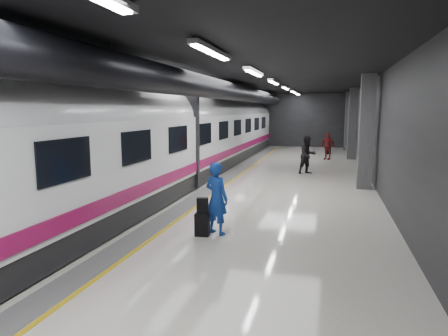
% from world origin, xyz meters
% --- Properties ---
extents(ground, '(40.00, 40.00, 0.00)m').
position_xyz_m(ground, '(0.00, 0.00, 0.00)').
color(ground, silver).
rests_on(ground, ground).
extents(platform_hall, '(10.02, 40.02, 4.51)m').
position_xyz_m(platform_hall, '(-0.29, 0.96, 3.54)').
color(platform_hall, black).
rests_on(platform_hall, ground).
extents(train, '(3.05, 38.00, 4.05)m').
position_xyz_m(train, '(-3.25, -0.00, 2.07)').
color(train, black).
rests_on(train, ground).
extents(traveler_main, '(0.80, 0.68, 1.85)m').
position_xyz_m(traveler_main, '(0.47, -5.20, 0.92)').
color(traveler_main, blue).
rests_on(traveler_main, ground).
extents(suitcase_main, '(0.37, 0.25, 0.58)m').
position_xyz_m(suitcase_main, '(0.17, -5.45, 0.29)').
color(suitcase_main, black).
rests_on(suitcase_main, ground).
extents(shoulder_bag, '(0.32, 0.23, 0.39)m').
position_xyz_m(shoulder_bag, '(0.17, -5.44, 0.77)').
color(shoulder_bag, black).
rests_on(shoulder_bag, suitcase_main).
extents(traveler_far_a, '(1.15, 1.11, 1.87)m').
position_xyz_m(traveler_far_a, '(2.16, 5.15, 0.93)').
color(traveler_far_a, black).
rests_on(traveler_far_a, ground).
extents(traveler_far_b, '(1.08, 0.76, 1.71)m').
position_xyz_m(traveler_far_b, '(3.07, 11.38, 0.85)').
color(traveler_far_b, maroon).
rests_on(traveler_far_b, ground).
extents(suitcase_far, '(0.40, 0.31, 0.53)m').
position_xyz_m(suitcase_far, '(3.09, 14.45, 0.27)').
color(suitcase_far, black).
rests_on(suitcase_far, ground).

